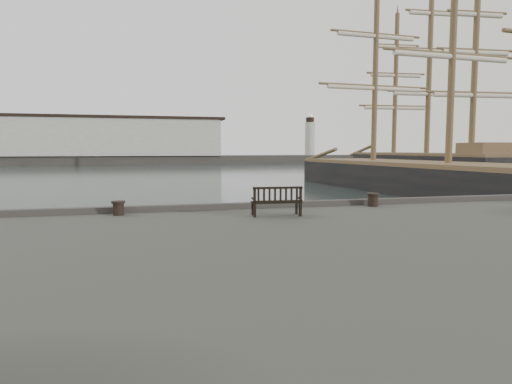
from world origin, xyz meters
TOP-DOWN VIEW (x-y plane):
  - ground at (0.00, 0.00)m, footprint 400.00×400.00m
  - breakwater at (-4.56, 92.00)m, footprint 140.00×9.50m
  - bench at (0.24, -1.88)m, footprint 1.41×0.59m
  - bollard_left at (-3.97, -0.64)m, footprint 0.41×0.41m
  - bollard_right at (3.86, -0.65)m, footprint 0.51×0.51m
  - tall_ship_main at (18.38, 14.64)m, footprint 8.92×35.60m
  - tall_ship_far at (31.28, 35.56)m, footprint 9.25×31.47m

SIDE VIEW (x-z plane):
  - ground at x=0.00m, z-range 0.00..0.00m
  - tall_ship_main at x=18.38m, z-range -12.54..13.91m
  - tall_ship_far at x=31.28m, z-range -12.43..14.17m
  - bollard_left at x=-3.97m, z-range 1.56..1.96m
  - bollard_right at x=3.86m, z-range 1.56..1.99m
  - bench at x=0.24m, z-range 1.42..2.21m
  - breakwater at x=-4.56m, z-range -1.80..10.40m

